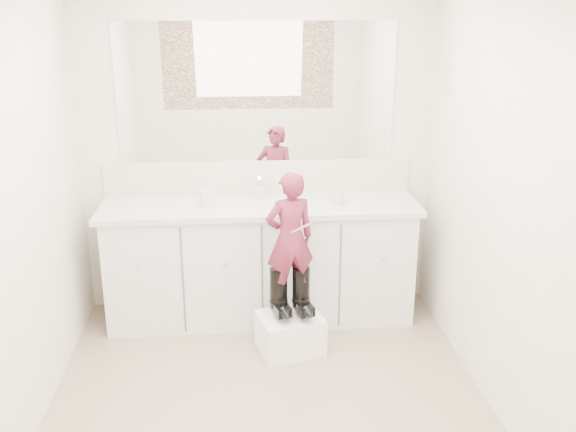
{
  "coord_description": "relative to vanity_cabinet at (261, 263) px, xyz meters",
  "views": [
    {
      "loc": [
        -0.15,
        -3.16,
        2.27
      ],
      "look_at": [
        0.17,
        0.79,
        0.94
      ],
      "focal_mm": 40.0,
      "sensor_mm": 36.0,
      "label": 1
    }
  ],
  "objects": [
    {
      "name": "floor",
      "position": [
        0.0,
        -1.23,
        -0.42
      ],
      "size": [
        3.0,
        3.0,
        0.0
      ],
      "primitive_type": "plane",
      "color": "#886E59",
      "rests_on": "ground"
    },
    {
      "name": "boot_left",
      "position": [
        0.1,
        -0.52,
        0.01
      ],
      "size": [
        0.18,
        0.25,
        0.34
      ],
      "primitive_type": null,
      "rotation": [
        0.0,
        0.0,
        0.26
      ],
      "color": "black",
      "rests_on": "step_stool"
    },
    {
      "name": "wall_back",
      "position": [
        0.0,
        0.27,
        0.77
      ],
      "size": [
        2.6,
        0.0,
        2.6
      ],
      "primitive_type": "plane",
      "rotation": [
        1.57,
        0.0,
        0.0
      ],
      "color": "beige",
      "rests_on": "floor"
    },
    {
      "name": "wall_left",
      "position": [
        -1.3,
        -1.23,
        0.78
      ],
      "size": [
        0.0,
        3.0,
        3.0
      ],
      "primitive_type": "plane",
      "rotation": [
        1.57,
        0.0,
        1.57
      ],
      "color": "beige",
      "rests_on": "floor"
    },
    {
      "name": "toddler",
      "position": [
        0.17,
        -0.52,
        0.38
      ],
      "size": [
        0.37,
        0.29,
        0.9
      ],
      "primitive_type": "imported",
      "rotation": [
        0.0,
        0.0,
        3.4
      ],
      "color": "#B43762",
      "rests_on": "step_stool"
    },
    {
      "name": "dot_panel",
      "position": [
        0.0,
        -2.71,
        1.22
      ],
      "size": [
        2.0,
        0.01,
        1.2
      ],
      "primitive_type": "cube",
      "color": "#472819",
      "rests_on": "wall_front"
    },
    {
      "name": "soap_bottle",
      "position": [
        -0.38,
        0.0,
        0.55
      ],
      "size": [
        0.11,
        0.11,
        0.17
      ],
      "primitive_type": "imported",
      "rotation": [
        0.0,
        0.0,
        0.43
      ],
      "color": "beige",
      "rests_on": "countertop"
    },
    {
      "name": "wall_right",
      "position": [
        1.3,
        -1.23,
        0.78
      ],
      "size": [
        0.0,
        3.0,
        3.0
      ],
      "primitive_type": "plane",
      "rotation": [
        1.57,
        0.0,
        -1.57
      ],
      "color": "beige",
      "rests_on": "floor"
    },
    {
      "name": "backsplash",
      "position": [
        0.0,
        0.26,
        0.59
      ],
      "size": [
        2.28,
        0.03,
        0.25
      ],
      "primitive_type": "cube",
      "color": "beige",
      "rests_on": "countertop"
    },
    {
      "name": "faucet",
      "position": [
        0.0,
        0.15,
        0.52
      ],
      "size": [
        0.08,
        0.08,
        0.1
      ],
      "primitive_type": "cylinder",
      "color": "silver",
      "rests_on": "countertop"
    },
    {
      "name": "boot_right",
      "position": [
        0.25,
        -0.52,
        0.01
      ],
      "size": [
        0.18,
        0.25,
        0.34
      ],
      "primitive_type": null,
      "rotation": [
        0.0,
        0.0,
        0.26
      ],
      "color": "black",
      "rests_on": "step_stool"
    },
    {
      "name": "vanity_cabinet",
      "position": [
        0.0,
        0.0,
        0.0
      ],
      "size": [
        2.2,
        0.55,
        0.85
      ],
      "primitive_type": "cube",
      "color": "silver",
      "rests_on": "floor"
    },
    {
      "name": "cup",
      "position": [
        0.56,
        -0.04,
        0.51
      ],
      "size": [
        0.12,
        0.12,
        0.1
      ],
      "primitive_type": "imported",
      "rotation": [
        0.0,
        0.0,
        -0.15
      ],
      "color": "beige",
      "rests_on": "countertop"
    },
    {
      "name": "mirror",
      "position": [
        0.0,
        0.26,
        1.22
      ],
      "size": [
        2.0,
        0.02,
        1.0
      ],
      "primitive_type": "cube",
      "color": "white",
      "rests_on": "wall_back"
    },
    {
      "name": "countertop",
      "position": [
        0.0,
        -0.01,
        0.45
      ],
      "size": [
        2.28,
        0.58,
        0.04
      ],
      "primitive_type": "cube",
      "color": "beige",
      "rests_on": "vanity_cabinet"
    },
    {
      "name": "toothbrush",
      "position": [
        0.24,
        -0.6,
        0.49
      ],
      "size": [
        0.13,
        0.05,
        0.06
      ],
      "primitive_type": "cylinder",
      "rotation": [
        0.0,
        1.22,
        0.26
      ],
      "color": "pink",
      "rests_on": "toddler"
    },
    {
      "name": "step_stool",
      "position": [
        0.17,
        -0.54,
        -0.29
      ],
      "size": [
        0.48,
        0.43,
        0.26
      ],
      "primitive_type": "cube",
      "rotation": [
        0.0,
        0.0,
        0.26
      ],
      "color": "white",
      "rests_on": "floor"
    },
    {
      "name": "wall_front",
      "position": [
        0.0,
        -2.73,
        0.77
      ],
      "size": [
        2.6,
        0.0,
        2.6
      ],
      "primitive_type": "plane",
      "rotation": [
        -1.57,
        0.0,
        0.0
      ],
      "color": "beige",
      "rests_on": "floor"
    }
  ]
}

